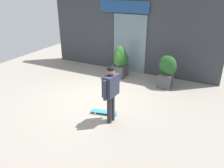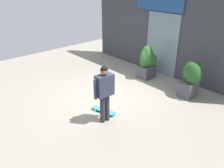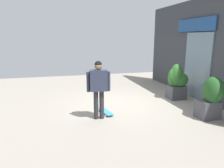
{
  "view_description": "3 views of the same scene",
  "coord_description": "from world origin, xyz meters",
  "px_view_note": "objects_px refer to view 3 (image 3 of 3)",
  "views": [
    {
      "loc": [
        3.65,
        -5.95,
        3.59
      ],
      "look_at": [
        0.95,
        -0.63,
        0.95
      ],
      "focal_mm": 36.57,
      "sensor_mm": 36.0,
      "label": 1
    },
    {
      "loc": [
        5.32,
        -4.58,
        3.73
      ],
      "look_at": [
        0.95,
        -0.63,
        0.95
      ],
      "focal_mm": 37.15,
      "sensor_mm": 36.0,
      "label": 2
    },
    {
      "loc": [
        6.65,
        -2.13,
        2.27
      ],
      "look_at": [
        0.95,
        -0.63,
        0.95
      ],
      "focal_mm": 33.43,
      "sensor_mm": 36.0,
      "label": 3
    }
  ],
  "objects_px": {
    "skateboarder": "(99,84)",
    "planter_box_right": "(177,81)",
    "planter_box_left": "(212,94)",
    "skateboard": "(105,111)"
  },
  "relations": [
    {
      "from": "skateboarder",
      "to": "planter_box_right",
      "type": "xyz_separation_m",
      "value": [
        -1.2,
        3.19,
        -0.33
      ]
    },
    {
      "from": "skateboarder",
      "to": "planter_box_left",
      "type": "height_order",
      "value": "skateboarder"
    },
    {
      "from": "skateboard",
      "to": "planter_box_left",
      "type": "bearing_deg",
      "value": -125.15
    },
    {
      "from": "skateboarder",
      "to": "skateboard",
      "type": "height_order",
      "value": "skateboarder"
    },
    {
      "from": "skateboard",
      "to": "planter_box_left",
      "type": "xyz_separation_m",
      "value": [
        1.14,
        2.82,
        0.64
      ]
    },
    {
      "from": "skateboard",
      "to": "planter_box_right",
      "type": "bearing_deg",
      "value": -87.37
    },
    {
      "from": "skateboarder",
      "to": "skateboard",
      "type": "relative_size",
      "value": 2.04
    },
    {
      "from": "planter_box_left",
      "to": "planter_box_right",
      "type": "distance_m",
      "value": 1.97
    },
    {
      "from": "skateboarder",
      "to": "planter_box_right",
      "type": "height_order",
      "value": "skateboarder"
    },
    {
      "from": "planter_box_left",
      "to": "skateboard",
      "type": "bearing_deg",
      "value": -111.91
    }
  ]
}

